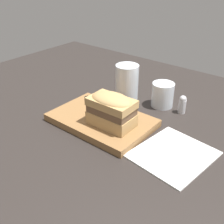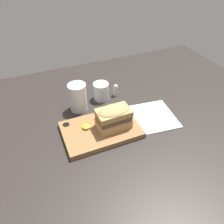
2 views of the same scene
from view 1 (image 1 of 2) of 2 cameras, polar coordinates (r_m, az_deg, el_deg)
name	(u,v)px [view 1 (image 1 of 2)]	position (r cm, az deg, el deg)	size (l,w,h in cm)	color
dining_table	(121,131)	(84.37, 1.91, -3.88)	(161.18, 117.48, 2.00)	#282321
serving_board	(101,120)	(85.76, -2.15, -1.62)	(30.22, 19.95, 2.25)	olive
sandwich	(112,109)	(78.89, -0.10, 0.70)	(13.25, 8.25, 9.64)	tan
mustard_dollop	(93,107)	(89.43, -3.81, 1.01)	(3.28, 3.28, 1.31)	gold
water_glass	(127,85)	(98.25, 3.03, 5.49)	(7.98, 7.98, 12.78)	silver
wine_glass	(163,95)	(95.91, 10.24, 3.38)	(7.40, 7.40, 8.26)	silver
napkin	(173,154)	(74.85, 12.32, -8.41)	(19.67, 21.52, 0.40)	white
salt_shaker	(182,104)	(93.25, 14.10, 1.56)	(2.40, 2.40, 6.11)	silver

